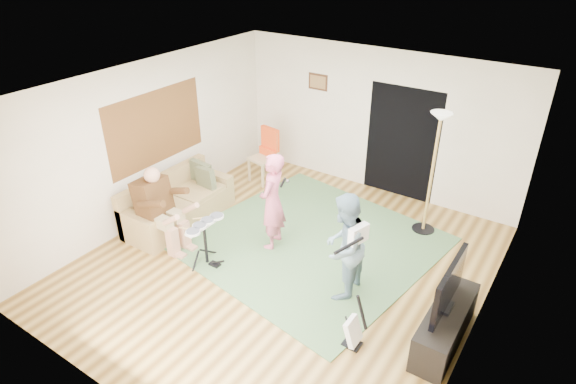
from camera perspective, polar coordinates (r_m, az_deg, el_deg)
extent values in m
plane|color=brown|center=(7.42, -0.31, -8.40)|extent=(6.00, 6.00, 0.00)
plane|color=white|center=(6.18, -0.37, 11.97)|extent=(6.00, 6.00, 0.00)
plane|color=brown|center=(8.44, -15.33, 7.39)|extent=(0.00, 2.05, 2.05)
plane|color=black|center=(9.04, 13.34, 5.64)|extent=(2.10, 0.00, 2.10)
cube|color=#3F2314|center=(9.47, 3.58, 12.89)|extent=(0.42, 0.03, 0.32)
cube|color=#4A7346|center=(7.88, 2.71, -5.90)|extent=(4.05, 4.00, 0.02)
cube|color=tan|center=(8.53, -12.70, -2.17)|extent=(0.81, 1.62, 0.40)
cube|color=tan|center=(8.65, -14.44, -0.35)|extent=(0.15, 2.00, 0.81)
cube|color=tan|center=(9.04, -8.74, 0.72)|extent=(0.81, 0.19, 0.57)
cube|color=tan|center=(8.00, -17.31, -4.38)|extent=(0.81, 0.19, 0.57)
cube|color=#4C2E15|center=(7.76, -15.76, -0.65)|extent=(0.38, 0.49, 0.62)
sphere|color=tan|center=(7.53, -15.83, 1.96)|extent=(0.25, 0.25, 0.25)
cylinder|color=black|center=(7.33, -9.75, -6.04)|extent=(0.05, 0.05, 0.66)
cube|color=silver|center=(7.15, -9.95, -3.94)|extent=(0.13, 0.66, 0.04)
imported|color=#CE597A|center=(7.40, -1.86, -1.16)|extent=(0.50, 0.65, 1.59)
imported|color=#6D8DA0|center=(6.47, 6.60, -6.49)|extent=(0.65, 0.80, 1.54)
cube|color=black|center=(6.23, 7.58, -17.43)|extent=(0.22, 0.18, 0.03)
cube|color=white|center=(6.08, 7.71, -16.04)|extent=(0.17, 0.26, 0.34)
cylinder|color=black|center=(5.82, 8.74, -13.93)|extent=(0.18, 0.04, 0.44)
cylinder|color=black|center=(8.48, 15.70, -4.26)|extent=(0.37, 0.37, 0.03)
cylinder|color=tan|center=(8.00, 16.63, 1.72)|extent=(0.05, 0.05, 1.97)
cone|color=white|center=(7.61, 17.69, 8.49)|extent=(0.33, 0.33, 0.13)
cube|color=#CBB283|center=(9.53, -3.00, 3.97)|extent=(0.54, 0.54, 0.04)
cube|color=#FF521A|center=(9.54, -2.31, 6.38)|extent=(0.45, 0.17, 0.46)
cube|color=black|center=(6.36, 18.14, -14.81)|extent=(0.40, 1.40, 0.50)
cube|color=black|center=(5.98, 18.56, -10.47)|extent=(0.06, 1.04, 0.61)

